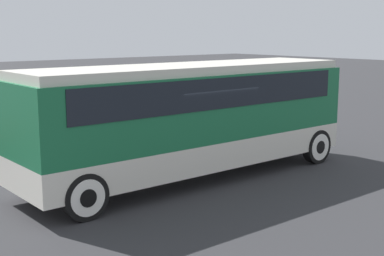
% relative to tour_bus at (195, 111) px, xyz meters
% --- Properties ---
extents(ground_plane, '(120.00, 120.00, 0.00)m').
position_rel_tour_bus_xyz_m(ground_plane, '(-0.10, -0.00, -1.85)').
color(ground_plane, '#2D2D30').
extents(tour_bus, '(9.64, 2.50, 3.08)m').
position_rel_tour_bus_xyz_m(tour_bus, '(0.00, 0.00, 0.00)').
color(tour_bus, silver).
rests_on(tour_bus, ground_plane).
extents(parked_car_near, '(4.17, 1.86, 1.42)m').
position_rel_tour_bus_xyz_m(parked_car_near, '(2.31, 8.45, -1.13)').
color(parked_car_near, '#7A6B5B').
rests_on(parked_car_near, ground_plane).
extents(parked_car_mid, '(4.22, 1.84, 1.49)m').
position_rel_tour_bus_xyz_m(parked_car_mid, '(4.47, 4.75, -1.11)').
color(parked_car_mid, silver).
rests_on(parked_car_mid, ground_plane).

